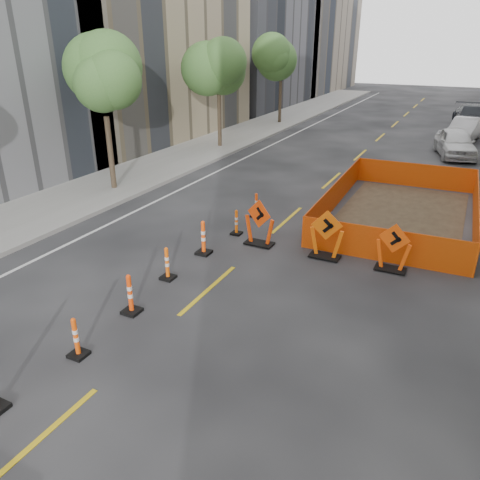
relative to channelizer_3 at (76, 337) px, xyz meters
The scene contains 20 objects.
ground_plane 1.19m from the channelizer_3, ahead, with size 140.00×140.00×0.00m, color black.
sidewalk_left 14.24m from the channelizer_3, 123.83° to the left, with size 4.00×90.00×0.15m, color gray.
bld_left_d 42.65m from the channelizer_3, 112.20° to the left, with size 12.00×16.00×14.00m, color #4C4C51.
bld_left_e 58.44m from the channelizer_3, 106.03° to the left, with size 12.00×20.00×20.00m, color gray.
tree_l_b 12.90m from the channelizer_3, 126.70° to the left, with size 2.80×2.80×5.95m.
tree_l_c 21.51m from the channelizer_3, 110.27° to the left, with size 2.80×2.80×5.95m.
tree_l_d 30.97m from the channelizer_3, 103.79° to the left, with size 2.80×2.80×5.95m.
channelizer_3 is the anchor object (origin of this frame).
channelizer_4 1.92m from the channelizer_3, 92.09° to the left, with size 0.43×0.43×1.08m, color #EF3F0A, non-canonical shape.
channelizer_5 3.85m from the channelizer_3, 94.31° to the left, with size 0.39×0.39×0.99m, color #F55B0A, non-canonical shape.
channelizer_6 5.77m from the channelizer_3, 92.22° to the left, with size 0.45×0.45×1.14m, color #FF4A0A, non-canonical shape.
channelizer_7 7.68m from the channelizer_3, 90.13° to the left, with size 0.36×0.36×0.92m, color #F45E0A, non-canonical shape.
channelizer_8 9.61m from the channelizer_3, 90.79° to the left, with size 0.38×0.38×0.95m, color #F9450A, non-canonical shape.
chevron_sign_left 7.31m from the channelizer_3, 81.56° to the left, with size 1.06×0.64×1.60m, color #FF440A, non-canonical shape.
chevron_sign_center 7.97m from the channelizer_3, 65.13° to the left, with size 1.06×0.64×1.59m, color #F6610A, non-canonical shape.
chevron_sign_right 9.02m from the channelizer_3, 53.45° to the left, with size 1.01×0.60×1.51m, color #EB4909, non-canonical shape.
safety_fence 13.08m from the channelizer_3, 68.06° to the left, with size 5.16×8.79×1.10m, color orange, non-canonical shape.
parked_car_near 24.68m from the channelizer_3, 75.87° to the left, with size 1.85×4.59×1.57m, color silver.
parked_car_mid 29.76m from the channelizer_3, 77.79° to the left, with size 1.58×4.53×1.49m, color #A9A8AD.
parked_car_far 35.43m from the channelizer_3, 79.42° to the left, with size 2.33×5.74×1.67m, color black.
Camera 1 is at (5.81, -5.75, 6.40)m, focal length 35.00 mm.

